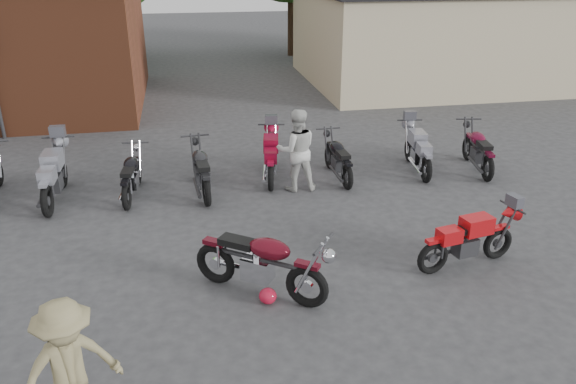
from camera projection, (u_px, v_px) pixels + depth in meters
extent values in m
plane|color=#343437|center=(314.00, 316.00, 8.19)|extent=(90.00, 90.00, 0.00)
cube|color=tan|center=(435.00, 37.00, 22.50)|extent=(10.00, 8.00, 3.50)
ellipsoid|color=#B5132D|center=(268.00, 296.00, 8.45)|extent=(0.35, 0.35, 0.25)
imported|color=silver|center=(297.00, 150.00, 12.21)|extent=(0.90, 0.70, 1.83)
imported|color=#8D8157|center=(70.00, 369.00, 5.93)|extent=(1.24, 1.04, 1.67)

